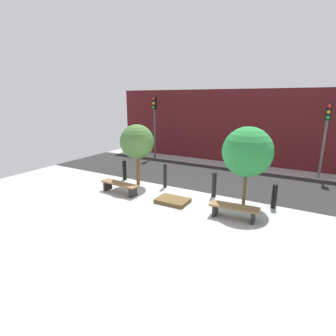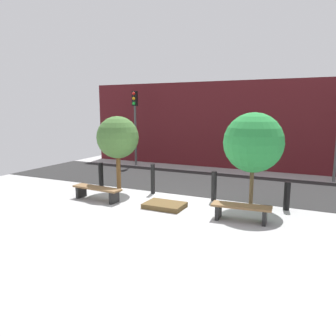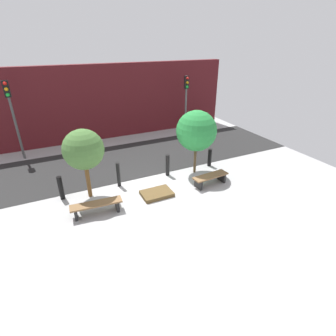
# 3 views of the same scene
# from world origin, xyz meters

# --- Properties ---
(ground_plane) EXTENTS (18.00, 18.00, 0.00)m
(ground_plane) POSITION_xyz_m (0.00, 0.00, 0.00)
(ground_plane) COLOR #A1A1A1
(road_strip) EXTENTS (18.00, 4.47, 0.01)m
(road_strip) POSITION_xyz_m (0.00, 3.86, 0.01)
(road_strip) COLOR #242424
(road_strip) RESTS_ON ground
(building_facade) EXTENTS (16.20, 0.50, 4.45)m
(building_facade) POSITION_xyz_m (0.00, 7.84, 2.23)
(building_facade) COLOR #511419
(building_facade) RESTS_ON ground
(bench_left) EXTENTS (1.86, 0.57, 0.45)m
(bench_left) POSITION_xyz_m (-2.45, -0.22, 0.33)
(bench_left) COLOR black
(bench_left) RESTS_ON ground
(bench_right) EXTENTS (1.66, 0.60, 0.45)m
(bench_right) POSITION_xyz_m (2.45, -0.22, 0.32)
(bench_right) COLOR black
(bench_right) RESTS_ON ground
(planter_bed) EXTENTS (1.23, 0.86, 0.15)m
(planter_bed) POSITION_xyz_m (0.00, -0.02, 0.08)
(planter_bed) COLOR brown
(planter_bed) RESTS_ON ground
(tree_behind_left_bench) EXTENTS (1.54, 1.54, 2.80)m
(tree_behind_left_bench) POSITION_xyz_m (-2.45, 1.10, 2.02)
(tree_behind_left_bench) COLOR brown
(tree_behind_left_bench) RESTS_ON ground
(tree_behind_right_bench) EXTENTS (1.82, 1.82, 2.96)m
(tree_behind_right_bench) POSITION_xyz_m (2.45, 1.10, 2.05)
(tree_behind_right_bench) COLOR brown
(tree_behind_right_bench) RESTS_ON ground
(bollard_far_left) EXTENTS (0.19, 0.19, 0.98)m
(bollard_far_left) POSITION_xyz_m (-3.48, 1.38, 0.49)
(bollard_far_left) COLOR black
(bollard_far_left) RESTS_ON ground
(bollard_left) EXTENTS (0.15, 0.15, 1.09)m
(bollard_left) POSITION_xyz_m (-1.16, 1.38, 0.54)
(bollard_left) COLOR black
(bollard_left) RESTS_ON ground
(bollard_center) EXTENTS (0.18, 0.18, 1.02)m
(bollard_center) POSITION_xyz_m (1.16, 1.38, 0.51)
(bollard_center) COLOR black
(bollard_center) RESTS_ON ground
(bollard_right) EXTENTS (0.19, 0.19, 0.88)m
(bollard_right) POSITION_xyz_m (3.48, 1.38, 0.44)
(bollard_right) COLOR black
(bollard_right) RESTS_ON ground
(traffic_light_west) EXTENTS (0.28, 0.27, 3.99)m
(traffic_light_west) POSITION_xyz_m (-4.88, 6.39, 2.74)
(traffic_light_west) COLOR #484848
(traffic_light_west) RESTS_ON ground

